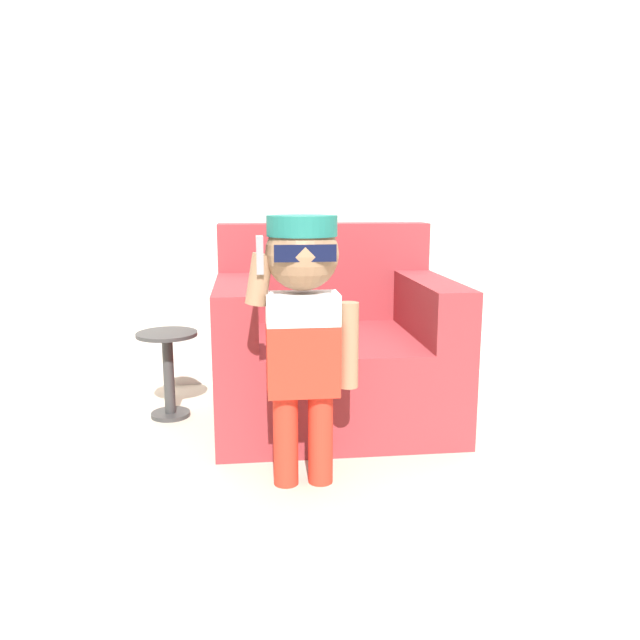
% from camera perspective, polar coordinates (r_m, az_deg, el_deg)
% --- Properties ---
extents(ground_plane, '(10.00, 10.00, 0.00)m').
position_cam_1_polar(ground_plane, '(3.14, 3.27, -8.60)').
color(ground_plane, '#BCB29E').
extents(wall_back, '(10.00, 0.05, 2.60)m').
position_cam_1_polar(wall_back, '(3.57, 1.75, 15.06)').
color(wall_back, silver).
rests_on(wall_back, ground_plane).
extents(armchair, '(1.09, 0.94, 0.93)m').
position_cam_1_polar(armchair, '(3.03, 1.08, -2.82)').
color(armchair, maroon).
rests_on(armchair, ground_plane).
extents(person_child, '(0.41, 0.31, 1.00)m').
position_cam_1_polar(person_child, '(2.24, -1.56, 0.97)').
color(person_child, red).
rests_on(person_child, ground_plane).
extents(side_table, '(0.29, 0.29, 0.42)m').
position_cam_1_polar(side_table, '(3.12, -13.70, -4.07)').
color(side_table, '#333333').
rests_on(side_table, ground_plane).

